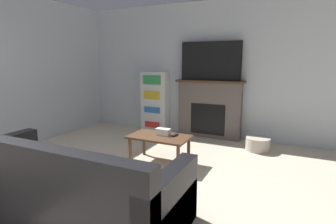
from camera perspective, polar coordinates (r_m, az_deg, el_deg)
wall_back at (r=5.54m, az=6.06°, el=9.03°), size 6.01×0.06×2.70m
wall_side at (r=5.41m, az=-28.83°, el=7.71°), size 0.06×5.02×2.70m
fireplace at (r=5.37m, az=8.99°, el=0.68°), size 1.37×0.28×1.16m
tv at (r=5.27m, az=9.24°, el=10.88°), size 1.20×0.03×0.75m
couch at (r=2.91m, az=-21.27°, el=-15.19°), size 2.39×0.94×0.84m
coffee_table at (r=3.99m, az=-1.87°, el=-6.05°), size 0.91×0.53×0.43m
tissue_box at (r=4.00m, az=-1.07°, el=-4.32°), size 0.22×0.12×0.10m
remote_control at (r=3.97m, az=1.59°, el=-5.02°), size 0.04×0.15×0.02m
bookshelf at (r=5.81m, az=-2.84°, el=2.28°), size 0.60×0.29×1.31m
storage_basket at (r=4.86m, az=18.96°, el=-6.59°), size 0.41×0.41×0.23m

